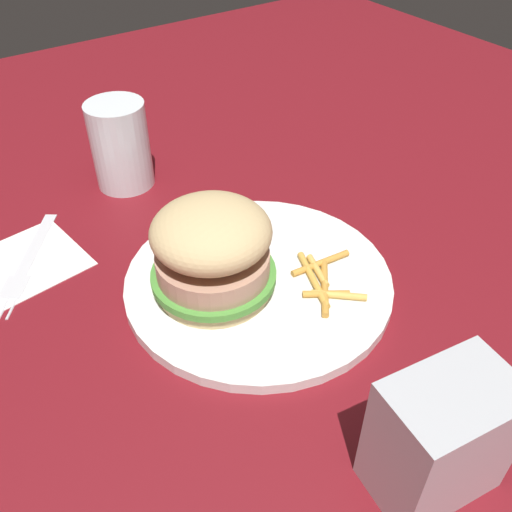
% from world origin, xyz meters
% --- Properties ---
extents(ground_plane, '(1.60, 1.60, 0.00)m').
position_xyz_m(ground_plane, '(0.00, 0.00, 0.00)').
color(ground_plane, maroon).
extents(plate, '(0.27, 0.27, 0.01)m').
position_xyz_m(plate, '(0.00, 0.00, 0.01)').
color(plate, white).
rests_on(plate, ground_plane).
extents(sandwich, '(0.12, 0.12, 0.10)m').
position_xyz_m(sandwich, '(0.05, -0.01, 0.06)').
color(sandwich, tan).
rests_on(sandwich, plate).
extents(fries_pile, '(0.08, 0.09, 0.01)m').
position_xyz_m(fries_pile, '(-0.05, 0.05, 0.02)').
color(fries_pile, gold).
rests_on(fries_pile, plate).
extents(napkin, '(0.12, 0.12, 0.00)m').
position_xyz_m(napkin, '(0.19, -0.17, 0.00)').
color(napkin, white).
rests_on(napkin, ground_plane).
extents(fork, '(0.11, 0.15, 0.00)m').
position_xyz_m(fork, '(0.19, -0.17, 0.00)').
color(fork, silver).
rests_on(fork, napkin).
extents(drink_glass, '(0.07, 0.07, 0.11)m').
position_xyz_m(drink_glass, '(0.03, -0.26, 0.05)').
color(drink_glass, silver).
rests_on(drink_glass, ground_plane).
extents(napkin_dispenser, '(0.10, 0.07, 0.11)m').
position_xyz_m(napkin_dispenser, '(0.02, 0.24, 0.05)').
color(napkin_dispenser, '#B7BABF').
rests_on(napkin_dispenser, ground_plane).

